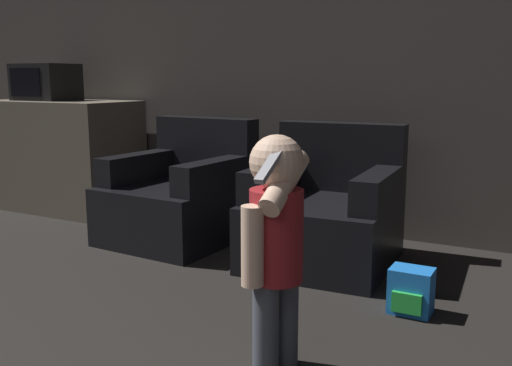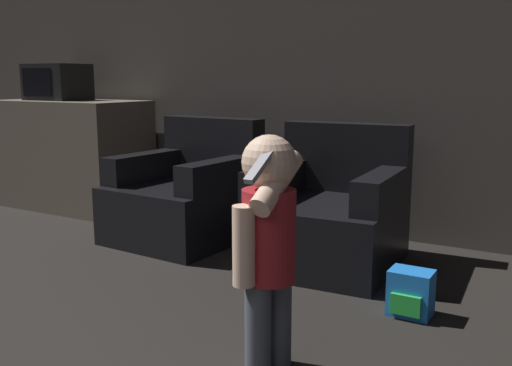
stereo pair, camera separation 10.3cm
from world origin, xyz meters
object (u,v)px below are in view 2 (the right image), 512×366
at_px(armchair_left, 187,197).
at_px(armchair_right, 329,215).
at_px(person_toddler, 268,236).
at_px(toy_backpack, 411,293).
at_px(microwave, 57,82).

relative_size(armchair_left, armchair_right, 1.00).
distance_m(person_toddler, toy_backpack, 1.00).
height_order(armchair_right, microwave, microwave).
relative_size(armchair_left, microwave, 1.84).
xyz_separation_m(person_toddler, microwave, (-3.11, 1.73, 0.56)).
height_order(armchair_left, toy_backpack, armchair_left).
bearing_deg(person_toddler, toy_backpack, 174.10).
xyz_separation_m(armchair_left, person_toddler, (1.45, -1.40, 0.25)).
bearing_deg(toy_backpack, armchair_right, 139.74).
bearing_deg(toy_backpack, armchair_left, 162.26).
distance_m(armchair_left, armchair_right, 1.11).
relative_size(armchair_left, person_toddler, 1.01).
bearing_deg(armchair_left, microwave, 172.18).
relative_size(armchair_left, toy_backpack, 4.17).
height_order(armchair_right, person_toddler, person_toddler).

